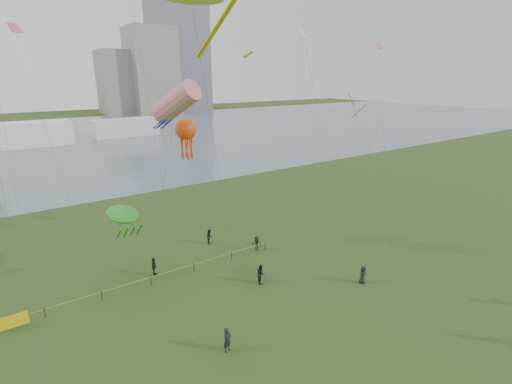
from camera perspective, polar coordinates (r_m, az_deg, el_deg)
ground_plane at (r=27.43m, az=12.84°, el=-21.63°), size 400.00×400.00×0.00m
lake at (r=116.26m, az=-26.24°, el=7.27°), size 400.00×120.00×0.08m
building_mid at (r=186.56m, az=-15.72°, el=17.48°), size 20.00×20.00×38.00m
building_low at (r=188.17m, az=-20.38°, el=15.52°), size 16.00×18.00×28.00m
pavilion_left at (r=109.82m, az=-32.21°, el=7.46°), size 22.00×8.00×6.00m
pavilion_right at (r=116.79m, az=-19.42°, el=9.35°), size 18.00×7.00×5.00m
fence at (r=32.61m, az=-26.40°, el=-15.05°), size 24.07×0.07×1.05m
spectator_a at (r=32.58m, az=0.74°, el=-12.45°), size 0.90×1.00×1.71m
spectator_b at (r=38.10m, az=0.09°, el=-7.88°), size 1.09×1.15×1.56m
spectator_c at (r=34.83m, az=-15.43°, el=-11.02°), size 0.81×1.09×1.71m
spectator_d at (r=33.82m, az=16.08°, el=-12.10°), size 0.86×0.64×1.59m
spectator_f at (r=25.75m, az=-4.45°, el=-21.72°), size 0.72×0.59×1.71m
spectator_g at (r=39.88m, az=-7.13°, el=-6.78°), size 0.93×0.99×1.61m
kite_windsock at (r=33.76m, az=-12.18°, el=13.31°), size 6.62×5.27×16.87m
kite_creature at (r=32.61m, az=-19.87°, el=-3.23°), size 5.07×4.69×6.61m
kite_octopus at (r=36.54m, az=-10.75°, el=9.34°), size 4.96×6.73×13.24m
kite_delta at (r=35.69m, az=15.18°, el=11.94°), size 4.37×14.53×15.53m
small_kites at (r=35.68m, az=-12.19°, el=25.76°), size 32.83×14.32×9.22m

